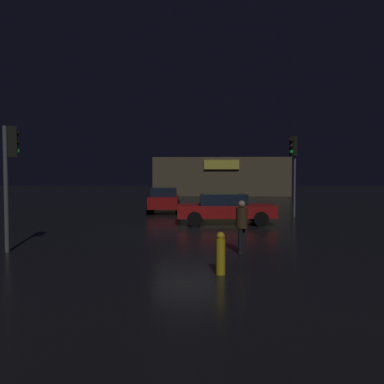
# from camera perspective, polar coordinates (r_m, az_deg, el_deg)

# --- Properties ---
(ground_plane) EXTENTS (120.00, 120.00, 0.00)m
(ground_plane) POSITION_cam_1_polar(r_m,az_deg,el_deg) (16.68, -1.02, -5.45)
(ground_plane) COLOR black
(store_building) EXTENTS (14.19, 8.40, 4.00)m
(store_building) POSITION_cam_1_polar(r_m,az_deg,el_deg) (45.60, 4.07, 2.21)
(store_building) COLOR brown
(store_building) RESTS_ON ground
(traffic_signal_main) EXTENTS (0.42, 0.42, 4.31)m
(traffic_signal_main) POSITION_cam_1_polar(r_m,az_deg,el_deg) (22.40, 14.06, 4.80)
(traffic_signal_main) COLOR #595B60
(traffic_signal_main) RESTS_ON ground
(traffic_signal_opposite) EXTENTS (0.42, 0.42, 3.74)m
(traffic_signal_opposite) POSITION_cam_1_polar(r_m,az_deg,el_deg) (13.24, -24.22, 4.12)
(traffic_signal_opposite) COLOR #595B60
(traffic_signal_opposite) RESTS_ON ground
(car_far) EXTENTS (4.56, 2.20, 1.41)m
(car_far) POSITION_cam_1_polar(r_m,az_deg,el_deg) (18.82, 4.67, -2.28)
(car_far) COLOR #A51414
(car_far) RESTS_ON ground
(car_crossing) EXTENTS (2.16, 4.56, 1.48)m
(car_crossing) POSITION_cam_1_polar(r_m,az_deg,el_deg) (24.83, -3.93, -1.00)
(car_crossing) COLOR #A51414
(car_crossing) RESTS_ON ground
(pedestrian) EXTENTS (0.47, 0.47, 1.56)m
(pedestrian) POSITION_cam_1_polar(r_m,az_deg,el_deg) (11.95, 6.98, -4.35)
(pedestrian) COLOR black
(pedestrian) RESTS_ON ground
(fire_hydrant) EXTENTS (0.22, 0.22, 1.00)m
(fire_hydrant) POSITION_cam_1_polar(r_m,az_deg,el_deg) (9.53, 4.03, -8.59)
(fire_hydrant) COLOR gold
(fire_hydrant) RESTS_ON ground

